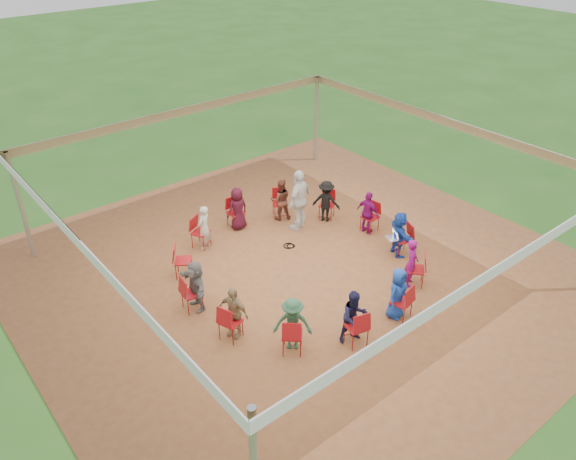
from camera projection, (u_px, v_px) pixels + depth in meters
ground at (299, 272)px, 14.34m from camera, size 80.00×80.00×0.00m
dirt_patch at (299, 272)px, 14.34m from camera, size 13.00×13.00×0.00m
tent at (300, 189)px, 13.11m from camera, size 10.33×10.33×3.00m
chair_0 at (403, 239)px, 14.83m from camera, size 0.57×0.55×0.90m
chair_1 at (370, 217)px, 15.85m from camera, size 0.48×0.46×0.90m
chair_2 at (327, 205)px, 16.46m from camera, size 0.60×0.59×0.90m
chair_3 at (280, 203)px, 16.54m from camera, size 0.58×0.59×0.90m
chair_4 at (236, 213)px, 16.06m from camera, size 0.43×0.45×0.90m
chair_5 at (201, 233)px, 15.13m from camera, size 0.57×0.58×0.90m
chair_6 at (183, 261)px, 13.97m from camera, size 0.60×0.60×0.90m
chair_7 at (192, 293)px, 12.83m from camera, size 0.50×0.48×0.90m
chair_8 at (231, 322)px, 11.99m from camera, size 0.55×0.54×0.90m
chair_9 at (292, 335)px, 11.64m from camera, size 0.61×0.61×0.90m
chair_10 at (357, 327)px, 11.85m from camera, size 0.52×0.53×0.90m
chair_11 at (401, 302)px, 12.57m from camera, size 0.51×0.52×0.90m
chair_12 at (416, 269)px, 13.65m from camera, size 0.60×0.61×0.90m
person_seated_0 at (399, 234)px, 14.71m from camera, size 0.85×1.25×1.26m
person_seated_1 at (368, 213)px, 15.68m from camera, size 0.45×0.77×1.26m
person_seated_2 at (326, 201)px, 16.27m from camera, size 0.79×0.90×1.26m
person_seated_3 at (281, 200)px, 16.34m from camera, size 0.71×0.61×1.26m
person_seated_4 at (238, 209)px, 15.88m from camera, size 0.62×0.36×1.26m
person_seated_5 at (204, 228)px, 14.99m from camera, size 0.55×0.48×1.26m
person_seated_6 at (196, 285)px, 12.79m from camera, size 0.60×1.22×1.26m
person_seated_7 at (233, 312)px, 11.99m from camera, size 0.60×0.82×1.26m
person_seated_8 at (293, 324)px, 11.64m from camera, size 0.87×0.85×1.26m
person_seated_9 at (354, 317)px, 11.84m from camera, size 0.68×0.50×1.26m
person_seated_10 at (397, 293)px, 12.54m from camera, size 0.68×0.47×1.26m
person_seated_11 at (412, 263)px, 13.57m from camera, size 0.55×0.53×1.26m
standing_person at (299, 200)px, 15.76m from camera, size 1.18×0.88×1.81m
cable_coil at (290, 246)px, 15.36m from camera, size 0.36×0.36×0.03m
laptop at (394, 236)px, 14.68m from camera, size 0.37×0.40×0.23m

